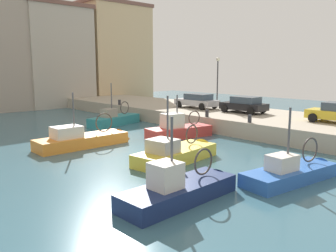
# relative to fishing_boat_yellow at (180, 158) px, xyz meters

# --- Properties ---
(water_surface) EXTENTS (80.00, 80.00, 0.00)m
(water_surface) POSITION_rel_fishing_boat_yellow_xyz_m (0.37, 2.69, -0.11)
(water_surface) COLOR #386070
(water_surface) RESTS_ON ground
(quay_wall) EXTENTS (9.00, 56.00, 1.20)m
(quay_wall) POSITION_rel_fishing_boat_yellow_xyz_m (11.87, 2.69, 0.49)
(quay_wall) COLOR #ADA08C
(quay_wall) RESTS_ON ground
(fishing_boat_yellow) EXTENTS (6.18, 2.50, 4.50)m
(fishing_boat_yellow) POSITION_rel_fishing_boat_yellow_xyz_m (0.00, 0.00, 0.00)
(fishing_boat_yellow) COLOR gold
(fishing_boat_yellow) RESTS_ON ground
(fishing_boat_navy) EXTENTS (5.93, 1.94, 4.10)m
(fishing_boat_navy) POSITION_rel_fishing_boat_yellow_xyz_m (-3.94, -4.26, 0.01)
(fishing_boat_navy) COLOR navy
(fishing_boat_navy) RESTS_ON ground
(fishing_boat_orange) EXTENTS (6.81, 2.13, 4.37)m
(fishing_boat_orange) POSITION_rel_fishing_boat_yellow_xyz_m (-1.99, 6.65, 0.02)
(fishing_boat_orange) COLOR orange
(fishing_boat_orange) RESTS_ON ground
(fishing_boat_blue) EXTENTS (5.99, 2.45, 4.11)m
(fishing_boat_blue) POSITION_rel_fishing_boat_yellow_xyz_m (1.44, -6.05, -0.01)
(fishing_boat_blue) COLOR #2D60B7
(fishing_boat_blue) RESTS_ON ground
(fishing_boat_teal) EXTENTS (6.16, 2.95, 4.52)m
(fishing_boat_teal) POSITION_rel_fishing_boat_yellow_xyz_m (4.48, 12.56, -0.01)
(fishing_boat_teal) COLOR teal
(fishing_boat_teal) RESTS_ON ground
(fishing_boat_red) EXTENTS (5.91, 2.59, 3.93)m
(fishing_boat_red) POSITION_rel_fishing_boat_yellow_xyz_m (4.72, 4.49, 0.05)
(fishing_boat_red) COLOR #BC3833
(fishing_boat_red) RESTS_ON ground
(parked_car_black) EXTENTS (2.12, 3.96, 1.41)m
(parked_car_black) POSITION_rel_fishing_boat_yellow_xyz_m (11.98, 4.15, 1.81)
(parked_car_black) COLOR black
(parked_car_black) RESTS_ON quay_wall
(parked_car_silver) EXTENTS (2.11, 4.35, 1.38)m
(parked_car_silver) POSITION_rel_fishing_boat_yellow_xyz_m (11.60, 9.30, 1.80)
(parked_car_silver) COLOR #B7B7BC
(parked_car_silver) RESTS_ON quay_wall
(mooring_bollard_south) EXTENTS (0.28, 0.28, 0.55)m
(mooring_bollard_south) POSITION_rel_fishing_boat_yellow_xyz_m (7.72, 0.69, 1.37)
(mooring_bollard_south) COLOR #2D2D33
(mooring_bollard_south) RESTS_ON quay_wall
(mooring_bollard_mid) EXTENTS (0.28, 0.28, 0.55)m
(mooring_bollard_mid) POSITION_rel_fishing_boat_yellow_xyz_m (7.72, 4.69, 1.37)
(mooring_bollard_mid) COLOR #2D2D33
(mooring_bollard_mid) RESTS_ON quay_wall
(mooring_bollard_north) EXTENTS (0.28, 0.28, 0.55)m
(mooring_bollard_north) POSITION_rel_fishing_boat_yellow_xyz_m (7.72, 16.69, 1.37)
(mooring_bollard_north) COLOR #2D2D33
(mooring_bollard_north) RESTS_ON quay_wall
(quay_streetlamp) EXTENTS (0.36, 0.36, 4.83)m
(quay_streetlamp) POSITION_rel_fishing_boat_yellow_xyz_m (13.37, 8.29, 4.35)
(quay_streetlamp) COLOR #38383D
(quay_streetlamp) RESTS_ON quay_wall
(waterfront_building_west) EXTENTS (8.79, 8.60, 13.05)m
(waterfront_building_west) POSITION_rel_fishing_boat_yellow_xyz_m (7.42, 31.67, 6.43)
(waterfront_building_west) COLOR #B2A899
(waterfront_building_west) RESTS_ON ground
(waterfront_building_east_mid) EXTENTS (10.08, 6.68, 14.33)m
(waterfront_building_east_mid) POSITION_rel_fishing_boat_yellow_xyz_m (17.12, 31.14, 7.07)
(waterfront_building_east_mid) COLOR #D1B284
(waterfront_building_east_mid) RESTS_ON ground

